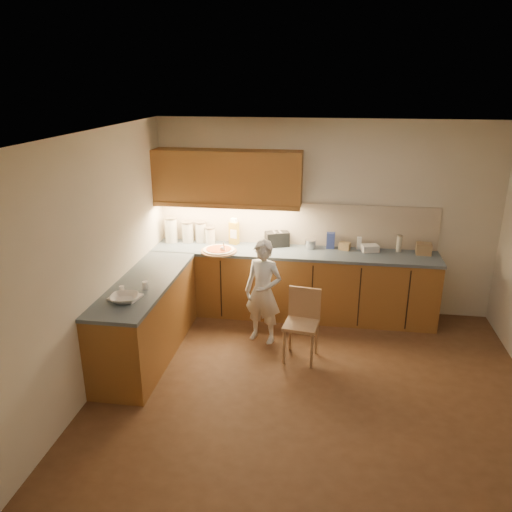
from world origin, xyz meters
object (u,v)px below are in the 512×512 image
(pizza_on_board, at_px, (219,250))
(wooden_chair, at_px, (302,319))
(child, at_px, (263,292))
(oil_jug, at_px, (234,232))
(toaster, at_px, (277,239))

(pizza_on_board, relative_size, wooden_chair, 0.57)
(child, distance_m, oil_jug, 1.18)
(child, distance_m, toaster, 1.02)
(pizza_on_board, relative_size, oil_jug, 1.30)
(wooden_chair, bearing_deg, pizza_on_board, 150.11)
(wooden_chair, bearing_deg, toaster, 116.98)
(pizza_on_board, relative_size, child, 0.37)
(toaster, bearing_deg, oil_jug, 158.47)
(child, relative_size, wooden_chair, 1.56)
(toaster, bearing_deg, child, -114.61)
(wooden_chair, distance_m, oil_jug, 1.74)
(toaster, bearing_deg, pizza_on_board, -174.71)
(pizza_on_board, distance_m, wooden_chair, 1.54)
(child, bearing_deg, toaster, 103.40)
(child, height_order, wooden_chair, child)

